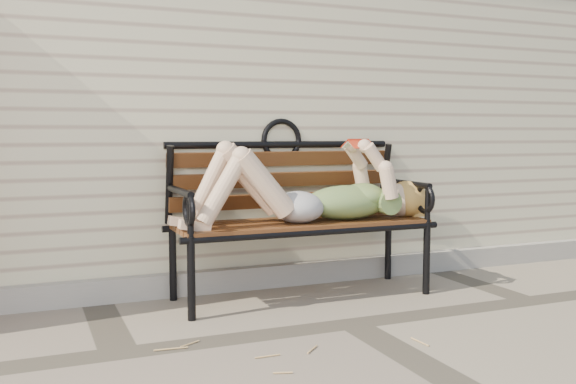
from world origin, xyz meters
name	(u,v)px	position (x,y,z in m)	size (l,w,h in m)	color
ground	(352,324)	(0.00, 0.00, 0.00)	(80.00, 80.00, 0.00)	gray
house_wall	(205,86)	(0.00, 3.00, 1.50)	(8.00, 4.00, 3.00)	beige
foundation_strip	(285,275)	(0.00, 0.97, 0.07)	(8.00, 0.10, 0.15)	#9E988F
garden_bench	(295,196)	(-0.02, 0.75, 0.64)	(1.77, 0.70, 1.14)	black
reading_woman	(306,192)	(-0.01, 0.61, 0.68)	(1.67, 0.38, 0.53)	#0B444F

